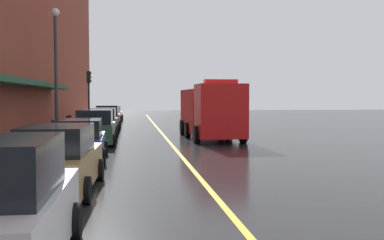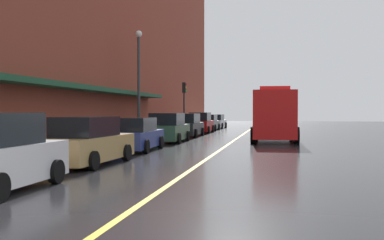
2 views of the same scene
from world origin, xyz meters
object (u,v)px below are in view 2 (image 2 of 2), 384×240
parked_car_3 (168,129)px  parking_meter_3 (187,121)px  parking_meter_1 (85,131)px  parked_car_6 (208,123)px  parked_car_5 (200,123)px  parked_car_2 (136,135)px  parked_car_7 (215,122)px  parking_meter_2 (150,124)px  parked_car_1 (88,142)px  parking_meter_0 (147,125)px  parked_car_4 (187,126)px  street_lamp_left (139,73)px  parking_meter_4 (123,127)px  fire_truck (274,116)px  traffic_light_near (184,97)px

parked_car_3 → parking_meter_3: 13.42m
parked_car_3 → parking_meter_1: 9.35m
parked_car_6 → parked_car_5: bearing=-178.5°
parked_car_2 → parking_meter_1: (-1.35, -2.93, 0.30)m
parking_meter_1 → parked_car_7: bearing=87.7°
parked_car_6 → parking_meter_2: bearing=175.5°
parked_car_5 → parked_car_7: (-0.15, 11.02, -0.10)m
parked_car_1 → parking_meter_0: size_ratio=3.72×
parked_car_2 → parking_meter_0: 6.68m
parked_car_1 → parked_car_4: parked_car_4 is taller
parked_car_2 → parking_meter_2: parked_car_2 is taller
parking_meter_3 → parking_meter_2: bearing=-90.0°
parked_car_5 → street_lamp_left: bearing=170.4°
parking_meter_1 → street_lamp_left: 10.33m
parked_car_1 → parking_meter_3: (-1.45, 25.62, 0.25)m
parked_car_7 → parking_meter_4: parked_car_7 is taller
parked_car_3 → parking_meter_4: (-1.44, -4.31, 0.22)m
parked_car_5 → parked_car_6: (-0.13, 5.33, -0.09)m
parked_car_5 → fire_truck: fire_truck is taller
parking_meter_0 → traffic_light_near: 11.83m
fire_truck → parking_meter_4: 10.54m
parked_car_2 → traffic_light_near: traffic_light_near is taller
parked_car_5 → fire_truck: bearing=-145.8°
street_lamp_left → parked_car_6: bearing=83.6°
parked_car_7 → parked_car_1: bearing=-177.8°
parked_car_1 → traffic_light_near: bearing=5.4°
parked_car_6 → parking_meter_0: parked_car_6 is taller
parked_car_1 → street_lamp_left: size_ratio=0.71×
parked_car_7 → parking_meter_3: 10.06m
parking_meter_4 → parked_car_2: bearing=-55.8°
parking_meter_2 → parking_meter_1: bearing=-90.0°
fire_truck → parking_meter_0: fire_truck is taller
parked_car_6 → parking_meter_4: (-1.32, -21.93, 0.31)m
parking_meter_1 → street_lamp_left: (-0.60, 9.75, 3.34)m
parked_car_6 → street_lamp_left: (-1.92, -17.09, 3.65)m
parked_car_4 → parked_car_7: 17.13m
parking_meter_0 → parking_meter_1: same height
parked_car_3 → parking_meter_4: 4.55m
parking_meter_1 → traffic_light_near: bearing=89.8°
parked_car_3 → parked_car_5: 12.29m
parked_car_1 → street_lamp_left: street_lamp_left is taller
parked_car_3 → traffic_light_near: 12.18m
parking_meter_3 → parked_car_4: bearing=-78.5°
parking_meter_4 → parked_car_4: bearing=82.1°
parked_car_5 → parking_meter_0: (-1.45, -12.06, 0.22)m
parked_car_2 → parked_car_6: (-0.03, 23.92, -0.01)m
parked_car_4 → parked_car_6: 11.44m
parked_car_1 → parking_meter_2: 13.50m
parked_car_6 → parked_car_1: bearing=-179.6°
parked_car_5 → parked_car_4: bearing=-179.7°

